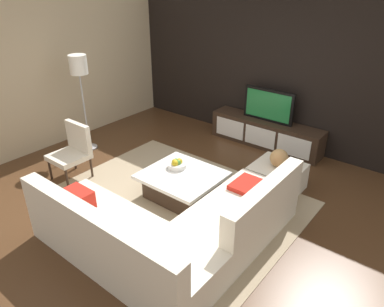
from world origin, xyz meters
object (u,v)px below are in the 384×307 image
(coffee_table, at_px, (182,185))
(fruit_bowl, at_px, (177,164))
(television, at_px, (268,105))
(ottoman, at_px, (277,178))
(media_console, at_px, (266,133))
(floor_lamp, at_px, (79,72))
(sectional_couch, at_px, (171,230))
(accent_chair_near, at_px, (73,148))
(decorative_ball, at_px, (279,158))

(coffee_table, distance_m, fruit_bowl, 0.31)
(television, distance_m, fruit_bowl, 2.25)
(television, xyz_separation_m, ottoman, (0.87, -1.28, -0.60))
(media_console, height_order, coffee_table, media_console)
(floor_lamp, height_order, fruit_bowl, floor_lamp)
(media_console, xyz_separation_m, sectional_couch, (0.52, -3.24, 0.04))
(television, xyz_separation_m, sectional_couch, (0.52, -3.24, -0.51))
(media_console, distance_m, fruit_bowl, 2.22)
(television, xyz_separation_m, floor_lamp, (-2.49, -2.13, 0.63))
(sectional_couch, relative_size, fruit_bowl, 8.67)
(coffee_table, xyz_separation_m, accent_chair_near, (-1.71, -0.59, 0.29))
(decorative_ball, bearing_deg, ottoman, 0.00)
(coffee_table, height_order, accent_chair_near, accent_chair_near)
(television, distance_m, coffee_table, 2.37)
(coffee_table, relative_size, ottoman, 1.52)
(television, xyz_separation_m, fruit_bowl, (-0.28, -2.20, -0.36))
(media_console, xyz_separation_m, ottoman, (0.87, -1.27, -0.05))
(television, height_order, floor_lamp, floor_lamp)
(coffee_table, distance_m, ottoman, 1.41)
(sectional_couch, bearing_deg, decorative_ball, 79.76)
(television, xyz_separation_m, coffee_table, (-0.10, -2.30, -0.59))
(media_console, relative_size, sectional_couch, 0.87)
(television, bearing_deg, media_console, -90.00)
(decorative_ball, bearing_deg, coffee_table, -133.66)
(accent_chair_near, bearing_deg, floor_lamp, 124.90)
(floor_lamp, distance_m, fruit_bowl, 2.43)
(sectional_couch, bearing_deg, floor_lamp, 159.77)
(sectional_couch, bearing_deg, ottoman, 79.76)
(coffee_table, height_order, floor_lamp, floor_lamp)
(ottoman, distance_m, fruit_bowl, 1.50)
(television, xyz_separation_m, decorative_ball, (0.87, -1.28, -0.26))
(media_console, bearing_deg, decorative_ball, -55.54)
(decorative_ball, bearing_deg, accent_chair_near, -149.00)
(media_console, xyz_separation_m, television, (0.00, 0.00, 0.55))
(coffee_table, xyz_separation_m, fruit_bowl, (-0.18, 0.10, 0.24))
(media_console, height_order, floor_lamp, floor_lamp)
(television, distance_m, sectional_couch, 3.32)
(coffee_table, bearing_deg, floor_lamp, 175.97)
(media_console, height_order, decorative_ball, decorative_ball)
(accent_chair_near, distance_m, decorative_ball, 3.13)
(ottoman, bearing_deg, floor_lamp, -165.78)
(television, height_order, ottoman, television)
(television, bearing_deg, coffee_table, -92.49)
(ottoman, xyz_separation_m, fruit_bowl, (-1.15, -0.92, 0.24))
(accent_chair_near, bearing_deg, media_console, 50.85)
(coffee_table, bearing_deg, ottoman, 46.34)
(sectional_couch, relative_size, floor_lamp, 1.42)
(ottoman, bearing_deg, decorative_ball, 0.00)
(fruit_bowl, bearing_deg, sectional_couch, -52.42)
(television, distance_m, accent_chair_near, 3.42)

